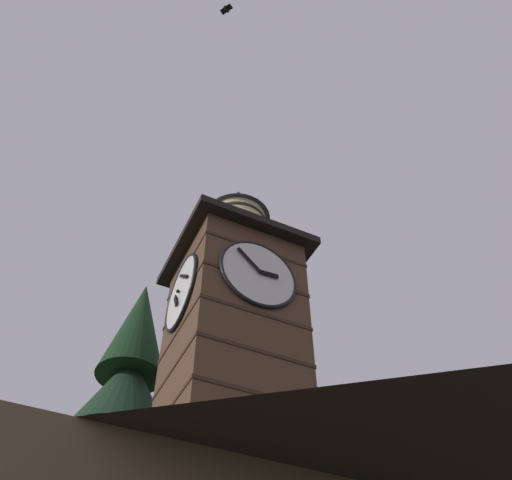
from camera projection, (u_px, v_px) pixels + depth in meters
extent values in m
cube|color=brown|center=(233.00, 346.00, 14.81)|extent=(3.02, 3.02, 5.94)
cube|color=#3C291C|center=(230.00, 425.00, 13.16)|extent=(3.06, 3.06, 0.10)
cube|color=#3C291C|center=(231.00, 384.00, 13.98)|extent=(3.06, 3.06, 0.10)
cube|color=#3C291C|center=(233.00, 347.00, 14.79)|extent=(3.06, 3.06, 0.10)
cube|color=#3C291C|center=(234.00, 313.00, 15.60)|extent=(3.06, 3.06, 0.10)
cube|color=#3C291C|center=(235.00, 283.00, 16.42)|extent=(3.06, 3.06, 0.10)
cylinder|color=white|center=(258.00, 274.00, 14.78)|extent=(2.13, 0.10, 2.13)
torus|color=black|center=(259.00, 273.00, 14.77)|extent=(2.23, 0.10, 2.23)
cube|color=black|center=(269.00, 274.00, 14.81)|extent=(0.54, 0.04, 0.15)
cube|color=black|center=(249.00, 260.00, 14.84)|extent=(0.69, 0.04, 0.65)
sphere|color=black|center=(260.00, 271.00, 14.71)|extent=(0.10, 0.10, 0.10)
cylinder|color=white|center=(182.00, 292.00, 15.27)|extent=(0.10, 2.13, 2.13)
torus|color=black|center=(181.00, 292.00, 15.27)|extent=(0.10, 2.23, 2.23)
cube|color=black|center=(176.00, 301.00, 15.15)|extent=(0.04, 0.35, 0.53)
cube|color=black|center=(184.00, 276.00, 15.25)|extent=(0.04, 0.71, 0.64)
sphere|color=black|center=(178.00, 291.00, 15.24)|extent=(0.10, 0.10, 0.10)
cube|color=black|center=(236.00, 261.00, 17.07)|extent=(3.72, 3.72, 0.25)
cylinder|color=beige|center=(237.00, 238.00, 17.83)|extent=(1.83, 1.83, 1.82)
cylinder|color=#2D2319|center=(236.00, 251.00, 17.39)|extent=(1.89, 1.89, 0.10)
cylinder|color=#2D2319|center=(237.00, 238.00, 17.83)|extent=(1.89, 1.89, 0.10)
cylinder|color=#2D2319|center=(237.00, 225.00, 18.27)|extent=(1.89, 1.89, 0.10)
cone|color=#384251|center=(238.00, 207.00, 18.93)|extent=(2.13, 2.13, 1.20)
sphere|color=#424C5B|center=(238.00, 194.00, 19.45)|extent=(0.16, 0.16, 0.16)
cone|color=#173E1C|center=(115.00, 452.00, 16.19)|extent=(4.21, 4.21, 3.75)
cone|color=#1A331F|center=(125.00, 396.00, 17.51)|extent=(3.20, 3.20, 2.99)
cone|color=#19361C|center=(138.00, 328.00, 19.43)|extent=(2.19, 2.19, 3.89)
ellipsoid|color=black|center=(226.00, 9.00, 21.01)|extent=(0.34, 0.29, 0.16)
cube|color=black|center=(224.00, 11.00, 21.05)|extent=(0.30, 0.31, 0.07)
cube|color=black|center=(229.00, 7.00, 20.96)|extent=(0.30, 0.31, 0.07)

